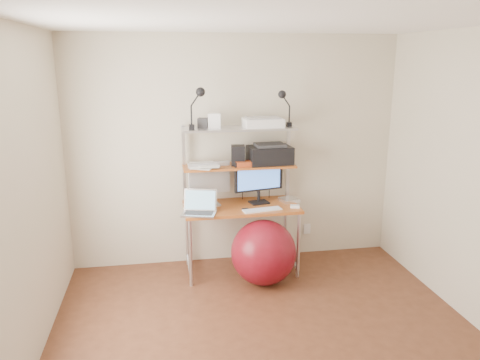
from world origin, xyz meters
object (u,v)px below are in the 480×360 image
(printer, at_px, (270,154))
(exercise_ball, at_px, (263,252))
(monitor_silver, at_px, (209,181))
(monitor_black, at_px, (259,178))
(laptop, at_px, (200,208))

(printer, bearing_deg, exercise_ball, -112.13)
(printer, bearing_deg, monitor_silver, -179.06)
(monitor_silver, relative_size, printer, 1.05)
(printer, xyz_separation_m, exercise_ball, (-0.16, -0.46, -0.92))
(monitor_silver, distance_m, printer, 0.70)
(monitor_black, xyz_separation_m, exercise_ball, (-0.03, -0.40, -0.68))
(laptop, bearing_deg, exercise_ball, 1.34)
(monitor_black, xyz_separation_m, laptop, (-0.66, -0.24, -0.22))
(printer, bearing_deg, laptop, -161.98)
(monitor_silver, height_order, laptop, monitor_silver)
(monitor_black, relative_size, printer, 1.15)
(monitor_silver, distance_m, monitor_black, 0.53)
(exercise_ball, bearing_deg, laptop, 165.85)
(monitor_silver, height_order, exercise_ball, monitor_silver)
(monitor_silver, height_order, printer, printer)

